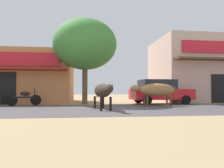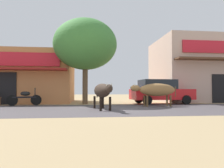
{
  "view_description": "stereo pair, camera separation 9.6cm",
  "coord_description": "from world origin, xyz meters",
  "px_view_note": "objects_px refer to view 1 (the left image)",
  "views": [
    {
      "loc": [
        -1.23,
        -10.36,
        0.9
      ],
      "look_at": [
        0.3,
        1.93,
        1.29
      ],
      "focal_mm": 34.18,
      "sensor_mm": 36.0,
      "label": 1
    },
    {
      "loc": [
        -1.14,
        -10.37,
        0.9
      ],
      "look_at": [
        0.3,
        1.93,
        1.29
      ],
      "focal_mm": 34.18,
      "sensor_mm": 36.0,
      "label": 2
    }
  ],
  "objects_px": {
    "cow_near_brown": "(103,91)",
    "cow_far_dark": "(156,90)",
    "parked_hatchback_car": "(160,91)",
    "parked_motorcycle": "(25,98)",
    "roadside_tree": "(85,45)",
    "pedestrian_by_shop": "(200,90)"
  },
  "relations": [
    {
      "from": "cow_near_brown",
      "to": "cow_far_dark",
      "type": "distance_m",
      "value": 3.65
    },
    {
      "from": "parked_hatchback_car",
      "to": "cow_far_dark",
      "type": "distance_m",
      "value": 2.52
    },
    {
      "from": "parked_motorcycle",
      "to": "cow_far_dark",
      "type": "relative_size",
      "value": 0.7
    },
    {
      "from": "roadside_tree",
      "to": "parked_motorcycle",
      "type": "relative_size",
      "value": 2.96
    },
    {
      "from": "roadside_tree",
      "to": "cow_far_dark",
      "type": "relative_size",
      "value": 2.08
    },
    {
      "from": "cow_far_dark",
      "to": "roadside_tree",
      "type": "bearing_deg",
      "value": 147.56
    },
    {
      "from": "roadside_tree",
      "to": "parked_hatchback_car",
      "type": "xyz_separation_m",
      "value": [
        5.1,
        -0.29,
        -3.15
      ]
    },
    {
      "from": "parked_motorcycle",
      "to": "cow_near_brown",
      "type": "height_order",
      "value": "cow_near_brown"
    },
    {
      "from": "roadside_tree",
      "to": "parked_hatchback_car",
      "type": "relative_size",
      "value": 1.35
    },
    {
      "from": "parked_motorcycle",
      "to": "cow_far_dark",
      "type": "bearing_deg",
      "value": -11.99
    },
    {
      "from": "parked_motorcycle",
      "to": "pedestrian_by_shop",
      "type": "bearing_deg",
      "value": 6.99
    },
    {
      "from": "roadside_tree",
      "to": "parked_hatchback_car",
      "type": "bearing_deg",
      "value": -3.26
    },
    {
      "from": "parked_hatchback_car",
      "to": "pedestrian_by_shop",
      "type": "bearing_deg",
      "value": 13.59
    },
    {
      "from": "roadside_tree",
      "to": "parked_hatchback_car",
      "type": "height_order",
      "value": "roadside_tree"
    },
    {
      "from": "parked_motorcycle",
      "to": "roadside_tree",
      "type": "bearing_deg",
      "value": 14.8
    },
    {
      "from": "roadside_tree",
      "to": "cow_near_brown",
      "type": "xyz_separation_m",
      "value": [
        0.84,
        -4.31,
        -3.11
      ]
    },
    {
      "from": "roadside_tree",
      "to": "pedestrian_by_shop",
      "type": "height_order",
      "value": "roadside_tree"
    },
    {
      "from": "roadside_tree",
      "to": "parked_motorcycle",
      "type": "xyz_separation_m",
      "value": [
        -3.61,
        -0.95,
        -3.52
      ]
    },
    {
      "from": "parked_motorcycle",
      "to": "cow_far_dark",
      "type": "xyz_separation_m",
      "value": [
        7.66,
        -1.63,
        0.46
      ]
    },
    {
      "from": "pedestrian_by_shop",
      "to": "roadside_tree",
      "type": "bearing_deg",
      "value": -176.41
    },
    {
      "from": "cow_far_dark",
      "to": "parked_hatchback_car",
      "type": "bearing_deg",
      "value": 65.55
    },
    {
      "from": "roadside_tree",
      "to": "cow_far_dark",
      "type": "height_order",
      "value": "roadside_tree"
    }
  ]
}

